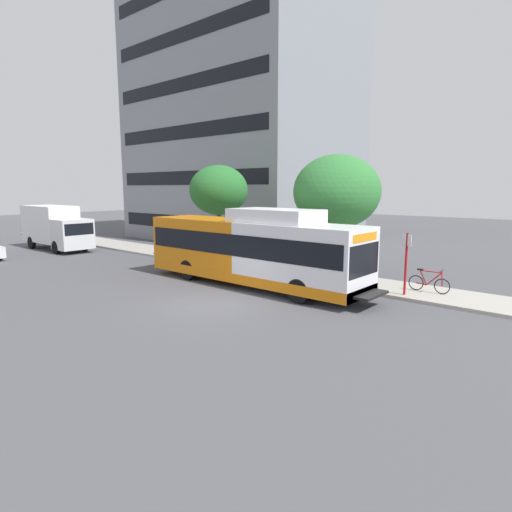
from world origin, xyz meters
TOP-DOWN VIEW (x-y plane):
  - ground_plane at (0.00, 8.00)m, footprint 120.00×120.00m
  - sidewalk_curb at (7.00, 6.00)m, footprint 3.00×56.00m
  - transit_bus at (3.53, 1.01)m, footprint 2.58×12.25m
  - bus_stop_sign_pole at (5.98, -5.36)m, footprint 0.10×0.36m
  - bicycle_parked at (7.10, -5.97)m, footprint 0.52×1.76m
  - street_tree_near_stop at (7.80, -0.91)m, footprint 4.36×4.36m
  - street_tree_mid_block at (7.60, 7.39)m, footprint 3.64×3.64m
  - box_truck_background at (2.95, 20.08)m, footprint 2.32×7.01m
  - apartment_tower_backdrop at (17.70, 14.82)m, footprint 12.96×18.44m

SIDE VIEW (x-z plane):
  - ground_plane at x=0.00m, z-range 0.00..0.00m
  - sidewalk_curb at x=7.00m, z-range 0.00..0.14m
  - bicycle_parked at x=7.10m, z-range 0.05..1.07m
  - bus_stop_sign_pole at x=5.98m, z-range 0.35..2.95m
  - transit_bus at x=3.53m, z-range -0.12..3.53m
  - box_truck_background at x=2.95m, z-range 0.12..3.37m
  - street_tree_near_stop at x=7.80m, z-range 1.32..7.42m
  - street_tree_mid_block at x=7.60m, z-range 1.50..7.35m
  - apartment_tower_backdrop at x=17.70m, z-range 0.00..25.01m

